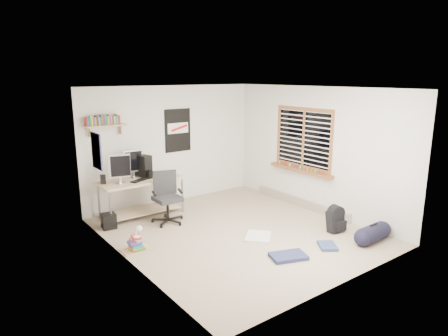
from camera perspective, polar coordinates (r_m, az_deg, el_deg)
floor at (r=7.17m, az=1.81°, el=-9.12°), size 4.00×4.50×0.01m
ceiling at (r=6.63m, az=1.97°, el=11.37°), size 4.00×4.50×0.01m
back_wall at (r=8.63m, az=-7.50°, el=3.31°), size 4.00×0.01×2.50m
left_wall at (r=5.79m, az=-13.83°, el=-1.86°), size 0.01×4.50×2.50m
right_wall at (r=8.17m, az=12.96°, el=2.52°), size 0.01×4.50×2.50m
desk at (r=8.01m, az=-11.67°, el=-4.15°), size 1.74×1.06×0.74m
monitor_left at (r=7.63m, az=-14.65°, el=-0.57°), size 0.41×0.21×0.44m
monitor_right at (r=8.02m, az=-12.84°, el=0.19°), size 0.39×0.11×0.43m
pc_tower at (r=8.10m, az=-11.65°, el=0.35°), size 0.29×0.44×0.43m
keyboard at (r=7.80m, az=-11.95°, el=-1.71°), size 0.41×0.29×0.02m
speaker_left at (r=7.72m, az=-16.90°, el=-1.57°), size 0.10×0.10×0.17m
speaker_right at (r=7.91m, az=-10.55°, el=-0.89°), size 0.08×0.08×0.16m
office_chair at (r=7.51m, az=-8.09°, el=-4.17°), size 0.79×0.79×0.96m
wall_shelf at (r=7.85m, az=-16.50°, el=5.82°), size 0.80×0.22×0.24m
poster_back_wall at (r=8.64m, az=-6.61°, el=5.36°), size 0.62×0.03×0.92m
poster_left_wall at (r=6.84m, az=-17.76°, el=2.33°), size 0.02×0.42×0.60m
window at (r=8.29m, az=11.21°, el=4.16°), size 0.10×1.50×1.26m
baseboard_heater at (r=8.60m, az=10.83°, el=-4.81°), size 0.08×2.50×0.18m
backpack at (r=7.35m, az=15.62°, el=-7.33°), size 0.33×0.28×0.38m
duffel_bag at (r=7.14m, az=20.47°, el=-8.81°), size 0.30×0.30×0.58m
tshirt at (r=6.93m, az=4.91°, el=-9.75°), size 0.64×0.63×0.04m
jeans_a at (r=6.27m, az=9.18°, el=-12.33°), size 0.62×0.50×0.06m
jeans_b at (r=6.76m, az=14.57°, el=-10.71°), size 0.42×0.44×0.04m
book_stack at (r=6.56m, az=-12.52°, el=-10.14°), size 0.42×0.34×0.28m
desk_lamp at (r=6.47m, az=-12.39°, el=-8.29°), size 0.16×0.21×0.19m
subwoofer at (r=7.56m, az=-16.14°, el=-7.28°), size 0.27×0.27×0.27m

